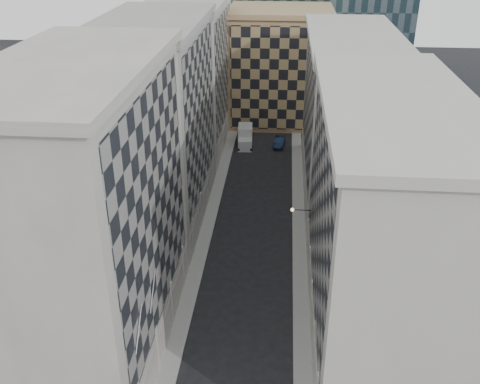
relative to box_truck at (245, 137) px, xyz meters
The scene contains 12 objects.
sidewalk_west 25.54m from the box_truck, 95.52° to the right, with size 1.50×100.00×0.15m, color gray.
sidewalk_east 26.66m from the box_truck, 72.42° to the right, with size 1.50×100.00×0.15m, color gray.
bldg_left_a 46.33m from the box_truck, 100.32° to the right, with size 10.80×22.80×23.70m.
bldg_left_b 25.84m from the box_truck, 109.86° to the right, with size 10.80×22.80×22.70m.
bldg_left_c 12.51m from the box_truck, behind, with size 10.80×22.80×21.70m.
bldg_right_a 43.59m from the box_truck, 71.30° to the right, with size 10.80×26.80×20.70m.
bldg_right_b 20.97m from the box_truck, 44.37° to the right, with size 10.80×28.80×19.70m.
tan_block 15.68m from the box_truck, 69.03° to the left, with size 16.80×14.80×18.80m.
flagpoles_left 49.94m from the box_truck, 93.60° to the right, with size 0.10×6.33×2.33m.
bracket_lamp 32.57m from the box_truck, 77.13° to the right, with size 1.98×0.36×0.36m.
box_truck is the anchor object (origin of this frame).
dark_car 5.36m from the box_truck, ahead, with size 1.45×4.17×1.37m, color #0F1D38.
Camera 1 is at (2.90, -22.10, 31.83)m, focal length 40.00 mm.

